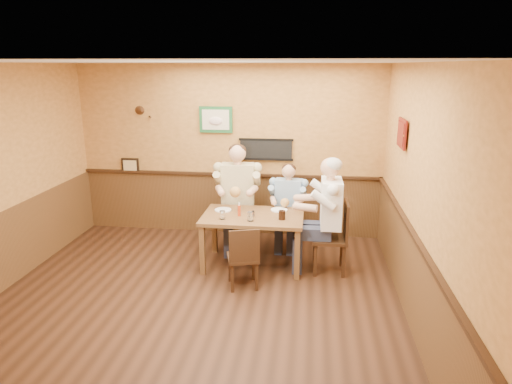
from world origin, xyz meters
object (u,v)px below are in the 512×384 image
chair_near_side (243,256)px  water_glass_mid (250,216)px  chair_right_end (330,237)px  diner_tan_shirt (238,202)px  chair_back_right (288,221)px  chair_back_left (238,215)px  diner_white_elder (330,222)px  cola_tumbler (282,215)px  salt_shaker (239,210)px  water_glass_left (222,215)px  dining_table (253,221)px  hot_sauce_bottle (239,210)px  diner_blue_polo (288,210)px  pepper_shaker (253,213)px

chair_near_side → water_glass_mid: 0.57m
chair_right_end → water_glass_mid: 1.13m
chair_right_end → diner_tan_shirt: (-1.39, 0.75, 0.23)m
chair_back_right → chair_back_left: bearing=-168.3°
diner_white_elder → cola_tumbler: bearing=-85.8°
salt_shaker → water_glass_left: bearing=-120.4°
cola_tumbler → salt_shaker: 0.66m
chair_right_end → salt_shaker: (-1.28, 0.16, 0.29)m
dining_table → diner_white_elder: size_ratio=0.97×
hot_sauce_bottle → chair_back_right: bearing=52.8°
chair_back_right → salt_shaker: (-0.66, -0.69, 0.37)m
chair_back_right → diner_blue_polo: diner_blue_polo is taller
chair_back_right → pepper_shaker: bearing=-113.8°
diner_tan_shirt → hot_sauce_bottle: 0.75m
chair_right_end → dining_table: bearing=-94.9°
dining_table → water_glass_left: water_glass_left is taller
chair_back_left → diner_tan_shirt: (0.00, 0.00, 0.22)m
water_glass_mid → diner_blue_polo: bearing=66.2°
dining_table → diner_blue_polo: diner_blue_polo is taller
chair_back_right → hot_sauce_bottle: (-0.64, -0.84, 0.42)m
chair_right_end → salt_shaker: bearing=-98.1°
chair_near_side → diner_white_elder: (1.11, 0.59, 0.30)m
water_glass_mid → hot_sauce_bottle: 0.26m
chair_back_left → hot_sauce_bottle: chair_back_left is taller
cola_tumbler → chair_back_right: bearing=87.7°
diner_tan_shirt → water_glass_mid: bearing=-75.9°
chair_right_end → chair_near_side: size_ratio=1.21×
diner_blue_polo → diner_white_elder: diner_white_elder is taller
cola_tumbler → salt_shaker: (-0.62, 0.22, -0.02)m
chair_back_right → chair_near_side: chair_back_right is taller
diner_tan_shirt → cola_tumbler: size_ratio=11.97×
diner_tan_shirt → salt_shaker: (0.11, -0.59, 0.06)m
diner_blue_polo → pepper_shaker: bearing=-113.8°
chair_near_side → pepper_shaker: 0.72m
chair_back_left → pepper_shaker: chair_back_left is taller
water_glass_left → salt_shaker: size_ratio=1.37×
diner_tan_shirt → water_glass_left: size_ratio=12.66×
chair_back_right → chair_near_side: bearing=-104.8°
hot_sauce_bottle → diner_blue_polo: bearing=52.8°
chair_right_end → cola_tumbler: size_ratio=8.25×
diner_blue_polo → hot_sauce_bottle: diner_blue_polo is taller
water_glass_mid → chair_back_right: bearing=66.2°
chair_near_side → chair_right_end: bearing=-167.9°
chair_back_left → salt_shaker: 0.66m
salt_shaker → chair_back_left: bearing=100.8°
dining_table → chair_near_side: size_ratio=1.69×
diner_blue_polo → water_glass_left: bearing=-125.9°
dining_table → chair_back_right: 0.93m
cola_tumbler → chair_back_left: bearing=132.3°
hot_sauce_bottle → water_glass_left: bearing=-142.0°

